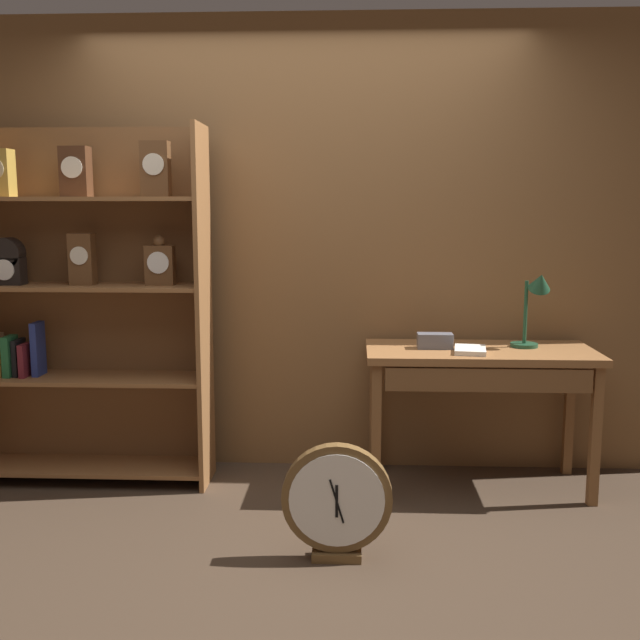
% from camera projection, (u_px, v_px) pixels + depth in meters
% --- Properties ---
extents(ground_plane, '(10.00, 10.00, 0.00)m').
position_uv_depth(ground_plane, '(286.00, 567.00, 3.15)').
color(ground_plane, '#3D2D21').
extents(back_wood_panel, '(4.80, 0.05, 2.60)m').
position_uv_depth(back_wood_panel, '(305.00, 247.00, 4.26)').
color(back_wood_panel, brown).
rests_on(back_wood_panel, ground).
extents(bookshelf, '(1.35, 0.35, 1.96)m').
position_uv_depth(bookshelf, '(81.00, 302.00, 4.06)').
color(bookshelf, brown).
rests_on(bookshelf, ground).
extents(workbench, '(1.22, 0.57, 0.78)m').
position_uv_depth(workbench, '(480.00, 368.00, 3.94)').
color(workbench, brown).
rests_on(workbench, ground).
extents(desk_lamp, '(0.19, 0.20, 0.43)m').
position_uv_depth(desk_lamp, '(535.00, 299.00, 3.93)').
color(desk_lamp, '#1E472D').
rests_on(desk_lamp, workbench).
extents(toolbox_small, '(0.19, 0.10, 0.08)m').
position_uv_depth(toolbox_small, '(435.00, 341.00, 3.96)').
color(toolbox_small, '#595960').
rests_on(toolbox_small, workbench).
extents(open_repair_manual, '(0.19, 0.24, 0.02)m').
position_uv_depth(open_repair_manual, '(470.00, 350.00, 3.85)').
color(open_repair_manual, silver).
rests_on(open_repair_manual, workbench).
extents(round_clock_large, '(0.48, 0.11, 0.52)m').
position_uv_depth(round_clock_large, '(337.00, 501.00, 3.18)').
color(round_clock_large, brown).
rests_on(round_clock_large, ground).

